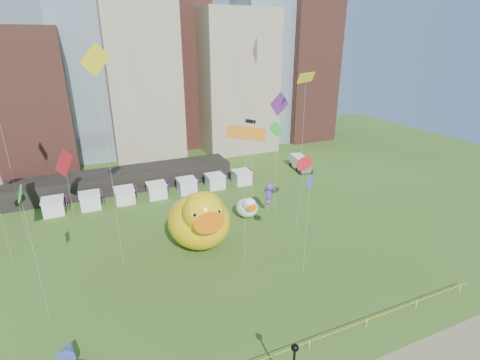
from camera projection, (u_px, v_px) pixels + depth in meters
name	position (u px, v px, depth m)	size (l,w,h in m)	color
skyline	(129.00, 53.00, 72.60)	(101.00, 23.00, 68.00)	brown
pavilion	(120.00, 180.00, 61.14)	(38.00, 6.00, 3.20)	black
vendor_tents	(157.00, 191.00, 58.09)	(33.24, 2.80, 2.40)	white
big_duck	(200.00, 219.00, 43.29)	(8.45, 10.82, 8.05)	yellow
small_duck	(247.00, 207.00, 51.45)	(3.56, 4.47, 3.28)	white
seahorse_green	(198.00, 211.00, 44.04)	(1.46, 1.82, 6.03)	silver
seahorse_purple	(269.00, 192.00, 52.11)	(1.43, 1.62, 4.64)	silver
box_truck	(300.00, 163.00, 70.68)	(3.19, 6.25, 2.53)	white
kite_0	(64.00, 163.00, 47.28)	(2.20, 3.14, 10.64)	silver
kite_1	(254.00, 51.00, 42.78)	(1.84, 2.80, 24.08)	silver
kite_2	(250.00, 122.00, 54.86)	(1.17, 1.77, 12.52)	silver
kite_3	(276.00, 131.00, 51.78)	(2.43, 0.19, 13.02)	silver
kite_4	(306.00, 78.00, 41.31)	(3.33, 2.18, 20.29)	silver
kite_5	(310.00, 185.00, 36.04)	(1.53, 0.94, 11.42)	silver
kite_6	(245.00, 134.00, 34.76)	(3.16, 3.25, 15.98)	silver
kite_7	(279.00, 106.00, 44.97)	(1.05, 2.94, 17.89)	silver
kite_8	(304.00, 163.00, 49.37)	(2.03, 0.57, 9.04)	silver
kite_11	(20.00, 195.00, 27.76)	(0.56, 2.31, 13.07)	silver
kite_12	(96.00, 65.00, 33.16)	(2.79, 1.26, 23.60)	silver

